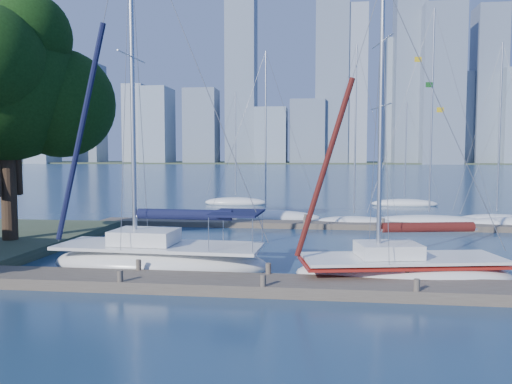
# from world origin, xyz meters

# --- Properties ---
(ground) EXTENTS (700.00, 700.00, 0.00)m
(ground) POSITION_xyz_m (0.00, 0.00, 0.00)
(ground) COLOR #172D4B
(ground) RESTS_ON ground
(near_dock) EXTENTS (26.00, 2.00, 0.40)m
(near_dock) POSITION_xyz_m (0.00, 0.00, 0.20)
(near_dock) COLOR #4C4238
(near_dock) RESTS_ON ground
(far_dock) EXTENTS (30.00, 1.80, 0.36)m
(far_dock) POSITION_xyz_m (2.00, 16.00, 0.18)
(far_dock) COLOR #4C4238
(far_dock) RESTS_ON ground
(far_shore) EXTENTS (800.00, 100.00, 1.50)m
(far_shore) POSITION_xyz_m (0.00, 320.00, 0.00)
(far_shore) COLOR #38472D
(far_shore) RESTS_ON ground
(tree) EXTENTS (9.95, 9.05, 12.71)m
(tree) POSITION_xyz_m (-13.73, 6.25, 8.43)
(tree) COLOR black
(tree) RESTS_ON ground
(sailboat_navy) EXTENTS (9.31, 3.44, 15.81)m
(sailboat_navy) POSITION_xyz_m (-4.74, 2.68, 1.20)
(sailboat_navy) COLOR white
(sailboat_navy) RESTS_ON ground
(sailboat_maroon) EXTENTS (8.41, 4.09, 11.78)m
(sailboat_maroon) POSITION_xyz_m (5.00, 1.93, 0.92)
(sailboat_maroon) COLOR white
(sailboat_maroon) RESTS_ON ground
(bg_boat_1) EXTENTS (8.37, 5.31, 12.75)m
(bg_boat_1) POSITION_xyz_m (-2.01, 19.43, 0.25)
(bg_boat_1) COLOR white
(bg_boat_1) RESTS_ON ground
(bg_boat_2) EXTENTS (5.87, 2.82, 12.48)m
(bg_boat_2) POSITION_xyz_m (4.30, 17.11, 0.25)
(bg_boat_2) COLOR white
(bg_boat_2) RESTS_ON ground
(bg_boat_3) EXTENTS (8.52, 2.83, 14.89)m
(bg_boat_3) POSITION_xyz_m (9.38, 17.64, 0.27)
(bg_boat_3) COLOR white
(bg_boat_3) RESTS_ON ground
(bg_boat_4) EXTENTS (6.17, 4.09, 12.87)m
(bg_boat_4) POSITION_xyz_m (14.32, 19.30, 0.26)
(bg_boat_4) COLOR white
(bg_boat_4) RESTS_ON ground
(bg_boat_6) EXTENTS (6.40, 3.00, 11.28)m
(bg_boat_6) POSITION_xyz_m (-6.17, 31.01, 0.24)
(bg_boat_6) COLOR white
(bg_boat_6) RESTS_ON ground
(bg_boat_7) EXTENTS (6.37, 2.37, 10.15)m
(bg_boat_7) POSITION_xyz_m (10.14, 31.81, 0.22)
(bg_boat_7) COLOR white
(bg_boat_7) RESTS_ON ground
(skyline) EXTENTS (502.10, 51.31, 119.90)m
(skyline) POSITION_xyz_m (22.78, 290.29, 37.49)
(skyline) COLOR gray
(skyline) RESTS_ON ground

